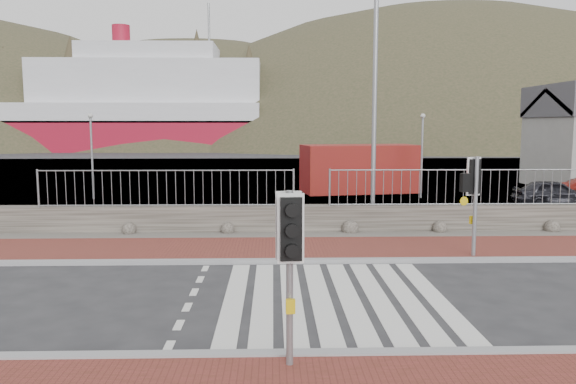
{
  "coord_description": "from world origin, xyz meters",
  "views": [
    {
      "loc": [
        -1.28,
        -11.34,
        3.63
      ],
      "look_at": [
        -0.9,
        3.0,
        1.88
      ],
      "focal_mm": 35.0,
      "sensor_mm": 36.0,
      "label": 1
    }
  ],
  "objects_px": {
    "traffic_signal_far": "(475,185)",
    "car_a": "(553,193)",
    "shipping_container": "(360,169)",
    "streetlight": "(379,80)",
    "ferry": "(105,111)",
    "traffic_signal_near": "(290,242)"
  },
  "relations": [
    {
      "from": "ferry",
      "to": "shipping_container",
      "type": "xyz_separation_m",
      "value": [
        27.99,
        -49.55,
        -4.11
      ]
    },
    {
      "from": "traffic_signal_far",
      "to": "streetlight",
      "type": "xyz_separation_m",
      "value": [
        -1.74,
        4.75,
        3.14
      ]
    },
    {
      "from": "streetlight",
      "to": "shipping_container",
      "type": "distance_m",
      "value": 10.95
    },
    {
      "from": "traffic_signal_far",
      "to": "shipping_container",
      "type": "distance_m",
      "value": 14.99
    },
    {
      "from": "streetlight",
      "to": "shipping_container",
      "type": "xyz_separation_m",
      "value": [
        0.97,
        10.2,
        -3.88
      ]
    },
    {
      "from": "traffic_signal_far",
      "to": "car_a",
      "type": "xyz_separation_m",
      "value": [
        7.08,
        9.67,
        -1.42
      ]
    },
    {
      "from": "ferry",
      "to": "traffic_signal_far",
      "type": "relative_size",
      "value": 18.08
    },
    {
      "from": "traffic_signal_far",
      "to": "traffic_signal_near",
      "type": "bearing_deg",
      "value": 39.8
    },
    {
      "from": "ferry",
      "to": "streetlight",
      "type": "distance_m",
      "value": 65.57
    },
    {
      "from": "streetlight",
      "to": "car_a",
      "type": "relative_size",
      "value": 2.67
    },
    {
      "from": "ferry",
      "to": "traffic_signal_far",
      "type": "distance_m",
      "value": 70.7
    },
    {
      "from": "ferry",
      "to": "car_a",
      "type": "bearing_deg",
      "value": -56.83
    },
    {
      "from": "traffic_signal_far",
      "to": "car_a",
      "type": "relative_size",
      "value": 0.81
    },
    {
      "from": "car_a",
      "to": "ferry",
      "type": "bearing_deg",
      "value": 35.11
    },
    {
      "from": "ferry",
      "to": "streetlight",
      "type": "relative_size",
      "value": 5.48
    },
    {
      "from": "traffic_signal_near",
      "to": "streetlight",
      "type": "height_order",
      "value": "streetlight"
    },
    {
      "from": "traffic_signal_near",
      "to": "car_a",
      "type": "distance_m",
      "value": 20.55
    },
    {
      "from": "streetlight",
      "to": "traffic_signal_far",
      "type": "bearing_deg",
      "value": -90.54
    },
    {
      "from": "traffic_signal_near",
      "to": "shipping_container",
      "type": "relative_size",
      "value": 0.44
    },
    {
      "from": "ferry",
      "to": "traffic_signal_near",
      "type": "relative_size",
      "value": 18.67
    },
    {
      "from": "shipping_container",
      "to": "car_a",
      "type": "height_order",
      "value": "shipping_container"
    },
    {
      "from": "traffic_signal_far",
      "to": "shipping_container",
      "type": "xyz_separation_m",
      "value": [
        -0.77,
        14.95,
        -0.75
      ]
    }
  ]
}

